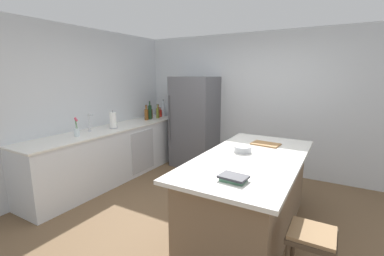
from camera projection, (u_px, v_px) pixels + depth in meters
ground_plane at (204, 222)px, 3.32m from camera, size 7.20×7.20×0.00m
wall_rear at (259, 103)px, 4.97m from camera, size 6.00×0.10×2.60m
wall_left at (71, 108)px, 4.26m from camera, size 0.10×6.00×2.60m
counter_run_left at (114, 153)px, 4.67m from camera, size 0.68×3.23×0.93m
kitchen_island at (249, 194)px, 3.07m from camera, size 1.07×2.19×0.92m
refrigerator at (195, 122)px, 5.30m from camera, size 0.83×0.72×1.79m
bar_stool at (311, 244)px, 2.09m from camera, size 0.36×0.36×0.63m
sink_faucet at (90, 122)px, 4.21m from camera, size 0.15×0.05×0.30m
flower_vase at (77, 130)px, 3.92m from camera, size 0.08×0.08×0.29m
paper_towel_roll at (113, 121)px, 4.50m from camera, size 0.14×0.14×0.31m
soda_bottle at (163, 110)px, 5.83m from camera, size 0.08×0.08×0.36m
hot_sauce_bottle at (161, 113)px, 5.74m from camera, size 0.05×0.05×0.20m
vinegar_bottle at (159, 112)px, 5.65m from camera, size 0.05×0.05×0.29m
olive_oil_bottle at (157, 113)px, 5.56m from camera, size 0.05×0.05×0.30m
syrup_bottle at (151, 113)px, 5.52m from camera, size 0.07×0.07×0.28m
wine_bottle at (150, 112)px, 5.41m from camera, size 0.07×0.07×0.38m
whiskey_bottle at (146, 114)px, 5.33m from camera, size 0.08×0.08×0.31m
cookbook_stack at (233, 178)px, 2.29m from camera, size 0.26×0.20×0.05m
mixing_bowl at (243, 149)px, 3.14m from camera, size 0.21×0.21×0.07m
cutting_board at (266, 144)px, 3.48m from camera, size 0.37×0.26×0.02m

